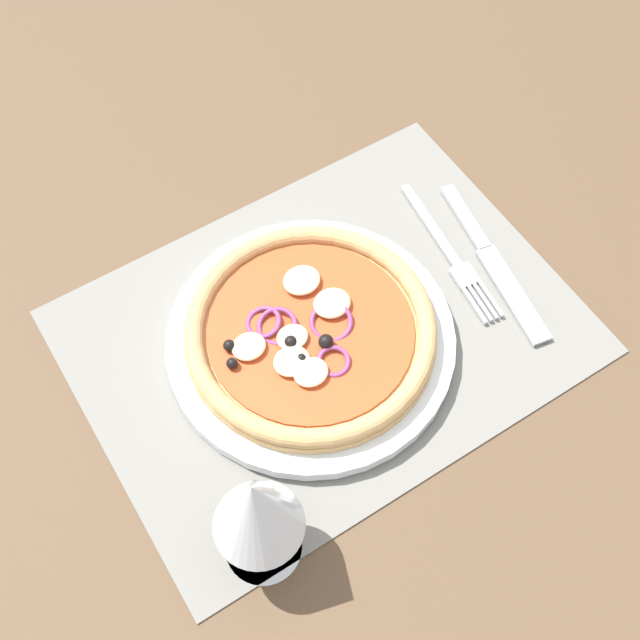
{
  "coord_description": "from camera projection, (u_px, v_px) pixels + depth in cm",
  "views": [
    {
      "loc": [
        21.69,
        33.31,
        70.14
      ],
      "look_at": [
        0.59,
        0.0,
        2.85
      ],
      "focal_mm": 47.44,
      "sensor_mm": 36.0,
      "label": 1
    }
  ],
  "objects": [
    {
      "name": "wine_glass",
      "position": [
        256.0,
        509.0,
        0.62
      ],
      "size": [
        7.2,
        7.2,
        14.9
      ],
      "color": "silver",
      "rests_on": "ground_plane"
    },
    {
      "name": "plate",
      "position": [
        311.0,
        340.0,
        0.79
      ],
      "size": [
        26.98,
        26.98,
        1.45
      ],
      "primitive_type": "cylinder",
      "color": "white",
      "rests_on": "placemat"
    },
    {
      "name": "placemat",
      "position": [
        325.0,
        331.0,
        0.8
      ],
      "size": [
        45.97,
        34.22,
        0.4
      ],
      "primitive_type": "cube",
      "color": "slate",
      "rests_on": "ground_plane"
    },
    {
      "name": "ground_plane",
      "position": [
        325.0,
        338.0,
        0.82
      ],
      "size": [
        190.0,
        140.0,
        2.4
      ],
      "primitive_type": "cube",
      "color": "brown"
    },
    {
      "name": "knife",
      "position": [
        493.0,
        262.0,
        0.84
      ],
      "size": [
        5.02,
        19.99,
        0.62
      ],
      "rotation": [
        0.0,
        0.0,
        1.4
      ],
      "color": "silver",
      "rests_on": "placemat"
    },
    {
      "name": "pizza",
      "position": [
        310.0,
        331.0,
        0.77
      ],
      "size": [
        23.28,
        23.28,
        2.69
      ],
      "color": "tan",
      "rests_on": "plate"
    },
    {
      "name": "fork",
      "position": [
        453.0,
        258.0,
        0.84
      ],
      "size": [
        3.69,
        18.05,
        0.44
      ],
      "rotation": [
        0.0,
        0.0,
        1.45
      ],
      "color": "silver",
      "rests_on": "placemat"
    }
  ]
}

